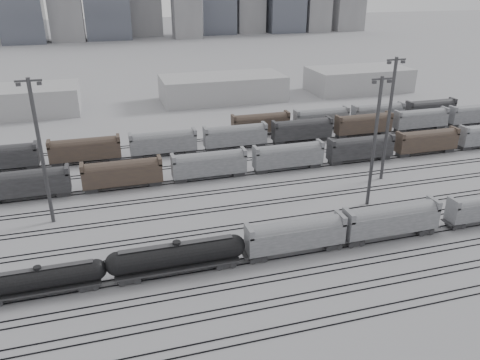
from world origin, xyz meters
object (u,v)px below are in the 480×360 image
object	(u,v)px
light_mast_c	(375,140)
hopper_car_a	(296,234)
hopper_car_b	(391,219)
tank_car_b	(177,256)
tank_car_a	(40,279)

from	to	relation	value
light_mast_c	hopper_car_a	bearing A→B (deg)	-148.46
hopper_car_b	light_mast_c	size ratio (longest dim) A/B	0.68
hopper_car_a	light_mast_c	xyz separation A→B (m)	(18.85, 11.57, 8.87)
tank_car_b	hopper_car_b	size ratio (longest dim) A/B	1.23
tank_car_a	hopper_car_a	world-z (taller)	hopper_car_a
hopper_car_b	hopper_car_a	bearing A→B (deg)	180.00
hopper_car_a	light_mast_c	distance (m)	23.83
tank_car_a	hopper_car_a	distance (m)	34.92
hopper_car_a	light_mast_c	size ratio (longest dim) A/B	0.65
light_mast_c	hopper_car_b	bearing A→B (deg)	-104.58
hopper_car_b	light_mast_c	distance (m)	14.80
tank_car_b	light_mast_c	xyz separation A→B (m)	(36.16, 11.57, 9.42)
hopper_car_a	light_mast_c	bearing A→B (deg)	31.54
tank_car_a	tank_car_b	bearing A→B (deg)	0.00
tank_car_b	hopper_car_a	bearing A→B (deg)	0.00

